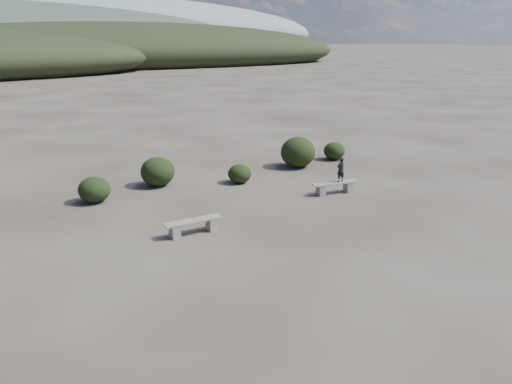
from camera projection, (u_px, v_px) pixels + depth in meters
ground at (343, 253)px, 14.55m from camera, size 1200.00×1200.00×0.00m
bench_left at (194, 225)px, 15.90m from camera, size 1.94×0.49×0.48m
bench_right at (335, 187)px, 20.09m from camera, size 1.94×0.77×0.48m
seated_person at (341, 170)px, 19.97m from camera, size 0.37×0.24×1.00m
shrub_a at (94, 190)px, 18.98m from camera, size 1.21×1.21×0.99m
shrub_b at (158, 172)px, 21.10m from camera, size 1.44×1.44×1.24m
shrub_c at (240, 174)px, 21.60m from camera, size 1.02×1.02×0.82m
shrub_d at (298, 152)px, 24.20m from camera, size 1.69×1.69×1.48m
shrub_e at (334, 151)px, 25.79m from camera, size 1.10×1.10×0.92m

